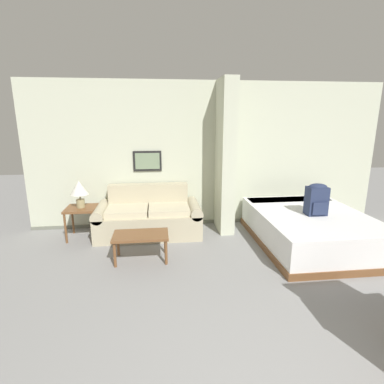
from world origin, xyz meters
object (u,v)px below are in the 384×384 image
Objects in this scene: table_lamp at (79,190)px; backpack at (317,199)px; bed at (310,228)px; coffee_table at (141,237)px; couch at (149,217)px.

backpack is (3.68, -0.75, -0.07)m from table_lamp.
bed is at bearing -10.15° from table_lamp.
table_lamp reaches higher than coffee_table.
bed is 0.51m from backpack.
bed is 4.41× the size of backpack.
table_lamp is at bearing 137.10° from coffee_table.
couch is 0.99m from coffee_table.
coffee_table is (-0.09, -0.98, 0.04)m from couch.
couch is at bearing 2.10° from table_lamp.
table_lamp is 0.21× the size of bed.
coffee_table is 1.56× the size of backpack.
bed is at bearing -15.19° from couch.
coffee_table is 0.35× the size of bed.
bed is at bearing 98.96° from backpack.
couch is 2.74m from backpack.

